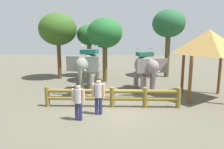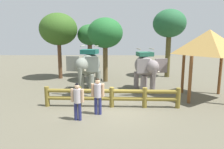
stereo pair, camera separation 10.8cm
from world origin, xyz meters
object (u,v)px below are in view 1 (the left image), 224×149
Objects in this scene: log_fence at (112,96)px; tree_back_center at (105,34)px; tree_far_left at (169,25)px; tourist_woman_in_black at (98,94)px; tourist_man_in_blue at (78,99)px; elephant_center at (145,67)px; thatched_shelter at (209,43)px; tree_far_right at (89,36)px; elephant_near_left at (89,66)px; tree_deep_back at (58,30)px.

tree_back_center is at bearing 95.20° from log_fence.
tree_far_left reaches higher than tree_back_center.
tree_back_center is (0.07, 7.33, 2.81)m from tourist_woman_in_black.
tourist_woman_in_black is 1.09m from tourist_man_in_blue.
tree_back_center is (-2.77, 3.05, 2.22)m from elephant_center.
thatched_shelter is 6.84m from tree_far_left.
tree_far_right reaches higher than elephant_center.
tree_far_right reaches higher than tourist_woman_in_black.
thatched_shelter reaches higher than log_fence.
tree_far_left is (6.47, 5.02, 2.92)m from elephant_near_left.
tourist_man_in_blue is 0.36× the size of tree_far_right.
tourist_woman_in_black is 0.34× the size of tree_back_center.
thatched_shelter is at bearing -85.05° from tree_far_left.
elephant_near_left is at bearing 90.90° from tourist_man_in_blue.
log_fence is at bearing 58.52° from tourist_woman_in_black.
thatched_shelter reaches higher than tourist_man_in_blue.
tree_far_left is 1.17× the size of tree_back_center.
tree_deep_back is (-4.53, 7.49, 3.56)m from log_fence.
tree_deep_back is at bearing 114.54° from tourist_woman_in_black.
tourist_man_in_blue is 12.45m from tree_far_left.
tree_back_center is (-5.50, -2.01, -0.79)m from tree_far_left.
tree_far_right is at bearing 95.50° from elephant_near_left.
thatched_shelter is (7.05, -1.66, 1.56)m from elephant_near_left.
thatched_shelter is (3.31, -1.62, 1.65)m from elephant_center.
elephant_near_left is 5.60m from tree_far_right.
elephant_center is at bearing 56.53° from tourist_woman_in_black.
tree_deep_back reaches higher than log_fence.
thatched_shelter is at bearing 25.77° from tourist_man_in_blue.
elephant_near_left is at bearing 166.73° from thatched_shelter.
tourist_man_in_blue is at bearing -96.35° from tree_back_center.
tree_far_right is at bearing 98.40° from tourist_woman_in_black.
thatched_shelter reaches higher than elephant_near_left.
tree_far_right is 2.74m from tree_deep_back.
elephant_near_left is at bearing -84.50° from tree_far_right.
elephant_center is 7.07m from tree_far_right.
tree_back_center is at bearing -56.48° from tree_far_right.
tree_back_center is at bearing 142.45° from thatched_shelter.
thatched_shelter is (6.14, 2.66, 2.25)m from tourist_woman_in_black.
tree_back_center is at bearing 83.65° from tourist_man_in_blue.
tree_far_left reaches higher than elephant_near_left.
tree_deep_back is at bearing -157.47° from tree_far_right.
tourist_man_in_blue is 8.57m from tree_back_center.
tourist_woman_in_black is (-2.83, -4.28, -0.59)m from elephant_center.
tourist_man_in_blue is at bearing -89.10° from elephant_near_left.
tree_far_left is 7.05m from tree_far_right.
tree_far_left is at bearing 59.31° from log_fence.
tree_back_center is (0.97, 3.01, 2.12)m from elephant_near_left.
tree_deep_back is at bearing 147.74° from elephant_center.
tourist_woman_in_black is at bearing -78.15° from elephant_near_left.
tree_far_right is at bearing 22.53° from tree_deep_back.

